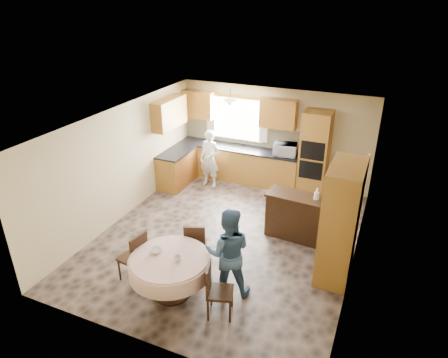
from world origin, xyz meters
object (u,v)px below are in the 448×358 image
object	(u,v)px
oven_tower	(315,154)
dining_table	(170,266)
cupboard	(340,222)
chair_back	(195,243)
person_sink	(210,159)
sideboard	(297,218)
chair_left	(136,255)
person_dining	(228,252)
chair_right	(215,288)

from	to	relation	value
oven_tower	dining_table	bearing A→B (deg)	-105.95
cupboard	chair_back	distance (m)	2.58
chair_back	person_sink	world-z (taller)	person_sink
sideboard	cupboard	bearing A→B (deg)	-38.42
sideboard	chair_left	bearing A→B (deg)	-127.52
cupboard	person_dining	size ratio (longest dim) A/B	1.33
cupboard	dining_table	bearing A→B (deg)	-144.94
sideboard	chair_back	distance (m)	2.24
sideboard	person_sink	size ratio (longest dim) A/B	0.85
dining_table	chair_left	distance (m)	0.75
oven_tower	chair_left	distance (m)	5.05
dining_table	person_dining	bearing A→B (deg)	29.08
cupboard	chair_left	distance (m)	3.57
chair_left	cupboard	bearing A→B (deg)	126.50
chair_left	sideboard	bearing A→B (deg)	147.59
oven_tower	person_dining	xyz separation A→B (m)	(-0.50, -4.20, -0.26)
cupboard	chair_right	xyz separation A→B (m)	(-1.55, -1.78, -0.56)
chair_right	sideboard	bearing A→B (deg)	-29.94
sideboard	cupboard	world-z (taller)	cupboard
person_sink	chair_left	bearing A→B (deg)	-79.32
sideboard	person_dining	size ratio (longest dim) A/B	0.80
chair_back	chair_right	size ratio (longest dim) A/B	1.01
oven_tower	sideboard	world-z (taller)	oven_tower
cupboard	sideboard	bearing A→B (deg)	137.04
oven_tower	chair_left	xyz separation A→B (m)	(-2.08, -4.57, -0.53)
oven_tower	cupboard	distance (m)	3.16
oven_tower	dining_table	world-z (taller)	oven_tower
sideboard	chair_back	bearing A→B (deg)	-125.64
chair_back	person_dining	xyz separation A→B (m)	(0.80, -0.38, 0.28)
oven_tower	chair_right	bearing A→B (deg)	-95.73
oven_tower	chair_left	size ratio (longest dim) A/B	2.22
dining_table	chair_back	xyz separation A→B (m)	(0.03, 0.84, -0.08)
dining_table	chair_back	bearing A→B (deg)	88.06
sideboard	cupboard	size ratio (longest dim) A/B	0.60
sideboard	chair_right	distance (m)	2.72
chair_left	person_dining	distance (m)	1.64
dining_table	chair_right	distance (m)	0.86
cupboard	person_sink	distance (m)	4.31
oven_tower	chair_back	bearing A→B (deg)	-108.84
dining_table	chair_left	world-z (taller)	chair_left
chair_back	chair_right	world-z (taller)	chair_back
dining_table	chair_left	xyz separation A→B (m)	(-0.75, 0.09, -0.07)
dining_table	person_sink	bearing A→B (deg)	106.55
person_sink	person_dining	distance (m)	4.11
chair_left	chair_right	distance (m)	1.61
chair_back	oven_tower	bearing A→B (deg)	-130.24
person_dining	dining_table	bearing A→B (deg)	9.03
oven_tower	cupboard	xyz separation A→B (m)	(1.07, -2.97, 0.00)
person_sink	person_dining	world-z (taller)	person_dining
chair_back	chair_right	distance (m)	1.25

